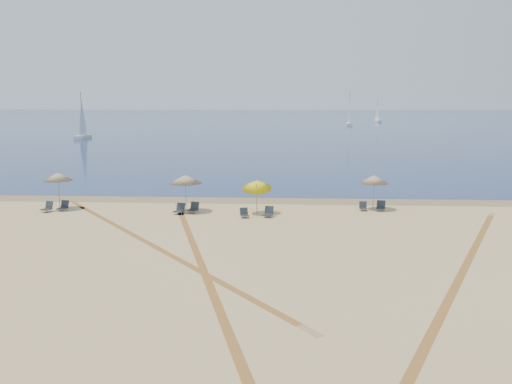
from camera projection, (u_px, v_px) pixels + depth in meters
The scene contains 19 objects.
ground at pixel (219, 345), 16.17m from camera, with size 160.00×160.00×0.00m, color tan.
ocean at pixel (282, 117), 237.63m from camera, with size 500.00×500.00×0.00m, color #0C2151.
wet_sand at pixel (259, 200), 39.79m from camera, with size 500.00×500.00×0.00m, color olive.
umbrella_1 at pixel (58, 177), 36.21m from camera, with size 1.90×1.90×2.58m.
umbrella_2 at pixel (185, 179), 35.42m from camera, with size 2.19×2.19×2.52m.
umbrella_3 at pixel (257, 184), 34.71m from camera, with size 1.92×2.00×2.49m.
umbrella_4 at pixel (374, 179), 36.11m from camera, with size 1.93×1.93×2.42m.
chair_2 at pixel (48, 207), 35.61m from camera, with size 0.78×0.84×0.70m.
chair_3 at pixel (64, 206), 35.99m from camera, with size 0.68×0.76×0.68m.
chair_4 at pixel (180, 209), 34.93m from camera, with size 0.77×0.84×0.71m.
chair_5 at pixel (194, 208), 35.27m from camera, with size 0.78×0.84×0.71m.
chair_6 at pixel (244, 213), 33.87m from camera, with size 0.64×0.70×0.61m.
chair_7 at pixel (269, 212), 34.02m from camera, with size 0.71×0.78×0.68m.
chair_8 at pixel (363, 207), 36.03m from camera, with size 0.52×0.61×0.60m.
chair_9 at pixel (381, 206), 35.94m from camera, with size 0.71×0.78×0.68m.
sailboat_0 at pixel (349, 115), 159.57m from camera, with size 2.10×6.95×10.24m.
sailboat_1 at pixel (377, 115), 185.50m from camera, with size 2.32×5.64×8.16m.
sailboat_2 at pixel (82, 125), 104.47m from camera, with size 1.71×6.07×8.97m.
tire_tracks at pixel (256, 256), 25.41m from camera, with size 54.02×44.17×0.00m.
Camera 1 is at (1.95, -15.08, 7.29)m, focal length 37.61 mm.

